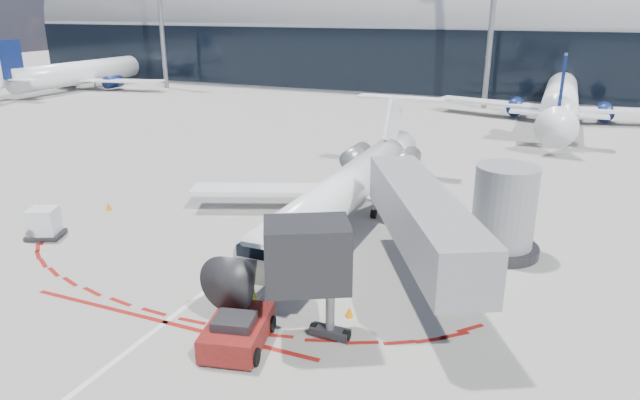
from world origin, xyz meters
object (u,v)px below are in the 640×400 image
at_px(ramp_worker, 250,296).
at_px(uld_container, 44,223).
at_px(pushback_tug, 237,331).
at_px(regional_jet, 347,188).

distance_m(ramp_worker, uld_container, 15.30).
bearing_deg(uld_container, pushback_tug, -42.28).
bearing_deg(ramp_worker, pushback_tug, 105.63).
distance_m(regional_jet, uld_container, 17.48).
bearing_deg(regional_jet, uld_container, -148.83).
distance_m(pushback_tug, ramp_worker, 2.39).
relative_size(regional_jet, ramp_worker, 15.03).
height_order(regional_jet, ramp_worker, regional_jet).
xyz_separation_m(ramp_worker, uld_container, (-15.01, 2.95, -0.00)).
bearing_deg(pushback_tug, uld_container, 148.88).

